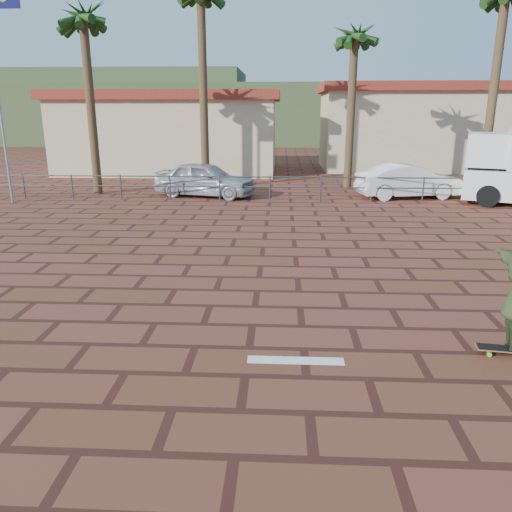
# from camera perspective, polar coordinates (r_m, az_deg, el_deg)

# --- Properties ---
(ground) EXTENTS (120.00, 120.00, 0.00)m
(ground) POSITION_cam_1_polar(r_m,az_deg,el_deg) (8.49, -0.42, -7.92)
(ground) COLOR brown
(ground) RESTS_ON ground
(paint_stripe) EXTENTS (1.40, 0.22, 0.01)m
(paint_stripe) POSITION_cam_1_polar(r_m,az_deg,el_deg) (7.41, 4.56, -11.81)
(paint_stripe) COLOR white
(paint_stripe) RESTS_ON ground
(guardrail) EXTENTS (24.06, 0.06, 1.00)m
(guardrail) POSITION_cam_1_polar(r_m,az_deg,el_deg) (19.93, 1.59, 8.24)
(guardrail) COLOR #47494F
(guardrail) RESTS_ON ground
(palm_far_left) EXTENTS (2.40, 2.40, 8.25)m
(palm_far_left) POSITION_cam_1_polar(r_m,az_deg,el_deg) (22.91, -19.14, 23.91)
(palm_far_left) COLOR brown
(palm_far_left) RESTS_ON ground
(palm_center) EXTENTS (2.40, 2.40, 7.75)m
(palm_center) POSITION_cam_1_polar(r_m,az_deg,el_deg) (23.60, 11.21, 23.05)
(palm_center) COLOR brown
(palm_center) RESTS_ON ground
(palm_right) EXTENTS (2.40, 2.40, 9.05)m
(palm_right) POSITION_cam_1_polar(r_m,az_deg,el_deg) (23.70, 26.59, 24.72)
(palm_right) COLOR brown
(palm_right) RESTS_ON ground
(building_west) EXTENTS (12.60, 7.60, 4.50)m
(building_west) POSITION_cam_1_polar(r_m,az_deg,el_deg) (30.44, -9.62, 13.86)
(building_west) COLOR beige
(building_west) RESTS_ON ground
(building_east) EXTENTS (10.60, 6.60, 5.00)m
(building_east) POSITION_cam_1_polar(r_m,az_deg,el_deg) (32.63, 16.79, 14.01)
(building_east) COLOR beige
(building_east) RESTS_ON ground
(hill_front) EXTENTS (70.00, 18.00, 6.00)m
(hill_front) POSITION_cam_1_polar(r_m,az_deg,el_deg) (57.73, 2.56, 15.85)
(hill_front) COLOR #384C28
(hill_front) RESTS_ON ground
(hill_back) EXTENTS (35.00, 14.00, 8.00)m
(hill_back) POSITION_cam_1_polar(r_m,az_deg,el_deg) (67.57, -17.19, 16.10)
(hill_back) COLOR #384C28
(hill_back) RESTS_ON ground
(car_silver) EXTENTS (4.48, 2.68, 1.43)m
(car_silver) POSITION_cam_1_polar(r_m,az_deg,el_deg) (21.15, -5.86, 8.73)
(car_silver) COLOR #ABACB2
(car_silver) RESTS_ON ground
(car_white) EXTENTS (4.39, 2.24, 1.38)m
(car_white) POSITION_cam_1_polar(r_m,az_deg,el_deg) (21.55, 17.05, 8.18)
(car_white) COLOR white
(car_white) RESTS_ON ground
(street_sign) EXTENTS (0.48, 0.25, 2.51)m
(street_sign) POSITION_cam_1_polar(r_m,az_deg,el_deg) (21.23, 24.44, 10.23)
(street_sign) COLOR gray
(street_sign) RESTS_ON ground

